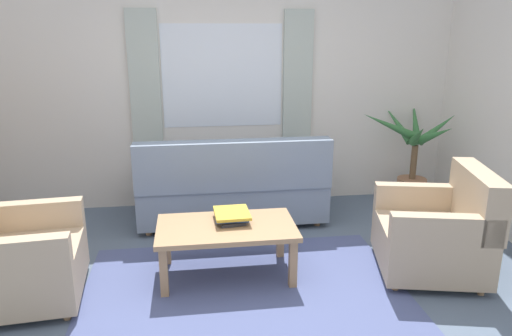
{
  "coord_description": "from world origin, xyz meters",
  "views": [
    {
      "loc": [
        -0.36,
        -3.04,
        1.93
      ],
      "look_at": [
        0.16,
        0.7,
        0.83
      ],
      "focal_mm": 33.34,
      "sensor_mm": 36.0,
      "label": 1
    }
  ],
  "objects_px": {
    "armchair_right": "(438,232)",
    "couch": "(232,188)",
    "book_stack_on_table": "(231,216)",
    "potted_plant": "(412,161)",
    "coffee_table": "(226,232)",
    "armchair_left": "(13,257)"
  },
  "relations": [
    {
      "from": "armchair_right",
      "to": "couch",
      "type": "bearing_deg",
      "value": -117.21
    },
    {
      "from": "couch",
      "to": "armchair_right",
      "type": "xyz_separation_m",
      "value": [
        1.56,
        -1.31,
        -0.01
      ]
    },
    {
      "from": "book_stack_on_table",
      "to": "potted_plant",
      "type": "relative_size",
      "value": 0.28
    },
    {
      "from": "coffee_table",
      "to": "book_stack_on_table",
      "type": "relative_size",
      "value": 3.3
    },
    {
      "from": "armchair_left",
      "to": "armchair_right",
      "type": "distance_m",
      "value": 3.28
    },
    {
      "from": "coffee_table",
      "to": "potted_plant",
      "type": "bearing_deg",
      "value": 31.42
    },
    {
      "from": "couch",
      "to": "coffee_table",
      "type": "bearing_deg",
      "value": 82.42
    },
    {
      "from": "coffee_table",
      "to": "armchair_right",
      "type": "bearing_deg",
      "value": -5.78
    },
    {
      "from": "book_stack_on_table",
      "to": "coffee_table",
      "type": "bearing_deg",
      "value": -117.4
    },
    {
      "from": "coffee_table",
      "to": "potted_plant",
      "type": "relative_size",
      "value": 0.93
    },
    {
      "from": "couch",
      "to": "book_stack_on_table",
      "type": "bearing_deg",
      "value": 84.43
    },
    {
      "from": "armchair_left",
      "to": "armchair_right",
      "type": "height_order",
      "value": "same"
    },
    {
      "from": "armchair_right",
      "to": "coffee_table",
      "type": "xyz_separation_m",
      "value": [
        -1.71,
        0.17,
        0.03
      ]
    },
    {
      "from": "armchair_left",
      "to": "potted_plant",
      "type": "xyz_separation_m",
      "value": [
        3.76,
        1.49,
        0.17
      ]
    },
    {
      "from": "coffee_table",
      "to": "couch",
      "type": "bearing_deg",
      "value": 82.42
    },
    {
      "from": "book_stack_on_table",
      "to": "armchair_left",
      "type": "bearing_deg",
      "value": -171.13
    },
    {
      "from": "couch",
      "to": "armchair_right",
      "type": "relative_size",
      "value": 1.9
    },
    {
      "from": "potted_plant",
      "to": "couch",
      "type": "bearing_deg",
      "value": -174.4
    },
    {
      "from": "armchair_right",
      "to": "potted_plant",
      "type": "xyz_separation_m",
      "value": [
        0.48,
        1.51,
        0.17
      ]
    },
    {
      "from": "couch",
      "to": "book_stack_on_table",
      "type": "height_order",
      "value": "couch"
    },
    {
      "from": "potted_plant",
      "to": "armchair_left",
      "type": "bearing_deg",
      "value": -158.3
    },
    {
      "from": "book_stack_on_table",
      "to": "potted_plant",
      "type": "bearing_deg",
      "value": 30.13
    }
  ]
}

